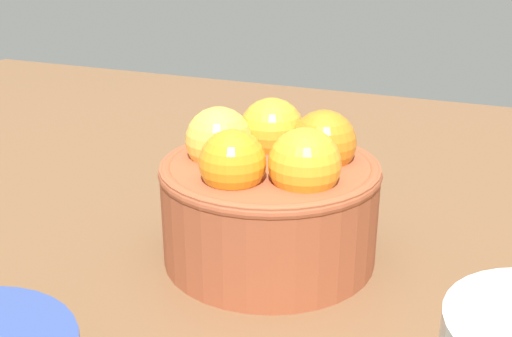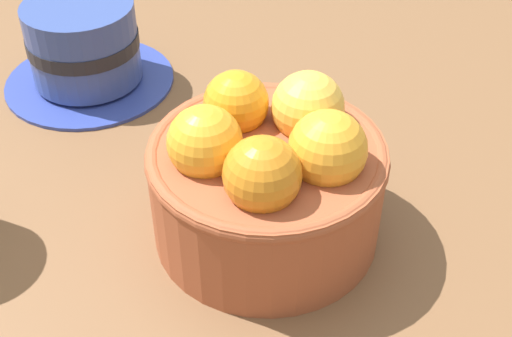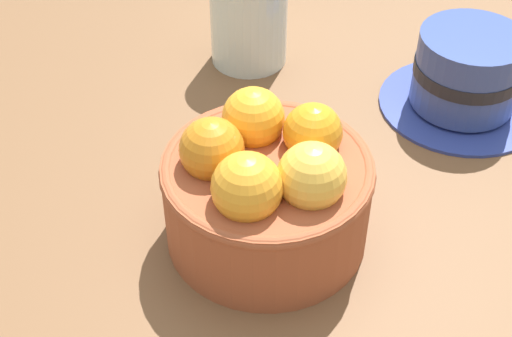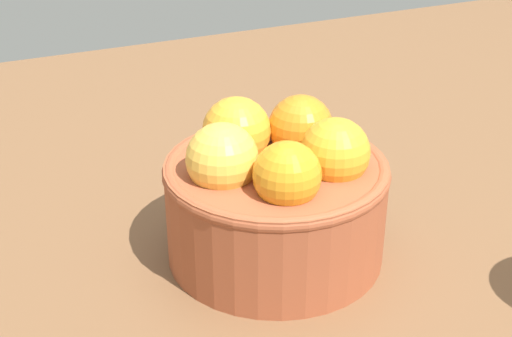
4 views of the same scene
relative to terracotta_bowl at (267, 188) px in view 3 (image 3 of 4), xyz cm
name	(u,v)px [view 3 (image 3 of 4)]	position (x,y,z in cm)	size (l,w,h in cm)	color
ground_plane	(266,250)	(0.01, -0.04, -6.49)	(142.79, 97.42, 3.65)	brown
terracotta_bowl	(267,188)	(0.00, 0.00, 0.00)	(14.64, 14.64, 10.23)	#9E4C2D
coffee_cup	(466,75)	(-2.82, -23.07, -1.32)	(14.21, 14.21, 7.22)	#2D3E93
water_glass	(249,15)	(16.31, -16.50, 0.07)	(7.16, 7.16, 9.48)	silver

